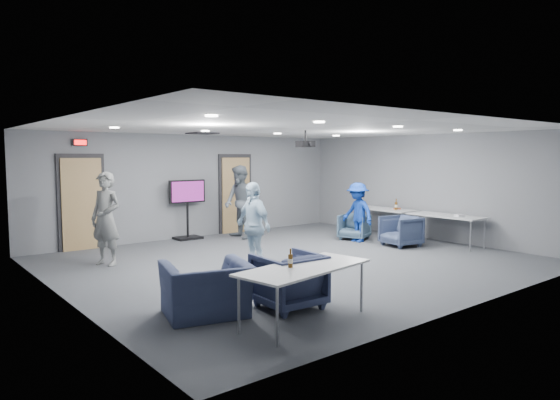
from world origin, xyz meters
TOP-DOWN VIEW (x-y plane):
  - floor at (0.00, 0.00)m, footprint 9.00×9.00m
  - ceiling at (0.00, 0.00)m, footprint 9.00×9.00m
  - wall_back at (0.00, 4.00)m, footprint 9.00×0.02m
  - wall_front at (0.00, -4.00)m, footprint 9.00×0.02m
  - wall_left at (-4.50, 0.00)m, footprint 0.02×8.00m
  - wall_right at (4.50, 0.00)m, footprint 0.02×8.00m
  - door_left at (-3.00, 3.95)m, footprint 1.06×0.17m
  - door_right at (1.20, 3.95)m, footprint 1.06×0.17m
  - exit_sign at (-3.00, 3.93)m, footprint 0.32×0.08m
  - hvac_diffuser at (-0.50, 2.80)m, footprint 0.60×0.60m
  - downlights at (0.00, 0.00)m, footprint 6.18×3.78m
  - person_a at (-3.15, 1.98)m, footprint 0.70×0.80m
  - person_b at (0.69, 2.98)m, footprint 0.79×0.98m
  - person_c at (-1.13, -0.14)m, footprint 0.42×0.98m
  - person_d at (2.70, 0.72)m, footprint 0.61×0.99m
  - chair_right_a at (2.90, 1.02)m, footprint 0.93×0.92m
  - chair_right_b at (3.05, -0.35)m, footprint 0.92×0.90m
  - chair_front_a at (-2.13, -2.40)m, footprint 0.89×0.91m
  - chair_front_b at (-3.23, -2.00)m, footprint 1.32×1.23m
  - table_right_a at (4.00, 0.96)m, footprint 0.73×1.75m
  - table_right_b at (4.00, -0.94)m, footprint 0.75×1.80m
  - table_front_left at (-2.37, -3.00)m, footprint 1.99×1.08m
  - bottle_front at (-2.55, -2.93)m, footprint 0.06×0.06m
  - bottle_right at (4.01, 0.56)m, footprint 0.08×0.08m
  - snack_box at (4.14, 0.63)m, footprint 0.19×0.13m
  - wrapper at (4.03, -1.27)m, footprint 0.24×0.19m
  - tv_stand at (-0.42, 3.75)m, footprint 1.00×0.48m
  - projector at (0.56, 0.28)m, footprint 0.37×0.34m

SIDE VIEW (x-z plane):
  - floor at x=0.00m, z-range 0.00..0.00m
  - chair_right_a at x=2.90m, z-range 0.00..0.65m
  - chair_front_b at x=-3.23m, z-range 0.00..0.72m
  - chair_right_b at x=3.05m, z-range 0.00..0.72m
  - chair_front_a at x=-2.13m, z-range 0.00..0.79m
  - table_right_a at x=4.00m, z-range 0.32..1.05m
  - table_right_b at x=4.00m, z-range 0.32..1.05m
  - table_front_left at x=-2.37m, z-range 0.32..1.05m
  - person_d at x=2.70m, z-range 0.00..1.48m
  - snack_box at x=4.14m, z-range 0.73..0.77m
  - wrapper at x=4.03m, z-range 0.73..0.78m
  - bottle_front at x=-2.55m, z-range 0.70..0.94m
  - person_c at x=-1.13m, z-range 0.00..1.66m
  - bottle_right at x=4.01m, z-range 0.69..0.99m
  - tv_stand at x=-0.42m, z-range 0.10..1.64m
  - person_a at x=-3.15m, z-range 0.00..1.84m
  - person_b at x=0.69m, z-range 0.00..1.91m
  - door_left at x=-3.00m, z-range -0.05..2.19m
  - door_right at x=1.20m, z-range -0.05..2.19m
  - wall_back at x=0.00m, z-range 0.00..2.70m
  - wall_front at x=0.00m, z-range 0.00..2.70m
  - wall_left at x=-4.50m, z-range 0.00..2.70m
  - wall_right at x=4.50m, z-range 0.00..2.70m
  - projector at x=0.56m, z-range 2.23..2.58m
  - exit_sign at x=-3.00m, z-range 2.37..2.53m
  - downlights at x=0.00m, z-range 2.67..2.69m
  - hvac_diffuser at x=-0.50m, z-range 2.67..2.70m
  - ceiling at x=0.00m, z-range 2.70..2.70m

